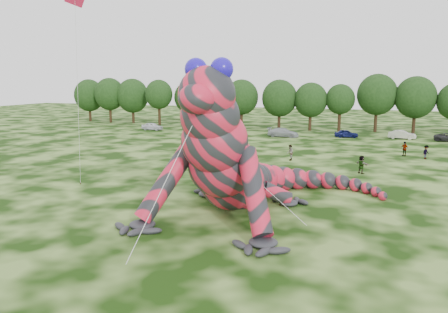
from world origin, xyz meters
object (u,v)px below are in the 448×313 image
tree_3 (159,102)px  tree_10 (377,103)px  tree_9 (340,108)px  tree_7 (279,105)px  spectator_1 (290,153)px  tree_6 (242,104)px  spectator_3 (404,149)px  spectator_5 (361,165)px  tree_2 (133,101)px  tree_1 (110,100)px  tree_4 (189,103)px  tree_8 (311,107)px  car_5 (402,135)px  car_0 (152,126)px  spectator_4 (221,138)px  spectator_0 (216,156)px  tree_5 (218,102)px  tree_11 (415,105)px  inflatable_gecko (238,136)px  tree_0 (89,100)px  car_3 (283,132)px  car_1 (207,129)px  flying_kite (75,15)px  car_2 (230,130)px  car_4 (346,134)px  spectator_2 (426,152)px

tree_3 → tree_10: (43.11, 1.51, 0.53)m
tree_3 → tree_9: (36.78, 0.28, -0.38)m
tree_7 → spectator_1: tree_7 is taller
tree_6 → spectator_3: 37.19m
spectator_5 → spectator_3: bearing=-67.7°
tree_2 → tree_10: size_ratio=0.92×
tree_1 → tree_4: 18.73m
tree_8 → car_5: tree_8 is taller
car_0 → spectator_1: (30.52, -22.72, 0.24)m
spectator_4 → car_5: bearing=-19.6°
tree_2 → tree_7: size_ratio=1.02×
tree_3 → spectator_0: (25.85, -36.08, -3.94)m
tree_1 → tree_8: size_ratio=1.10×
tree_5 → spectator_1: size_ratio=5.20×
tree_11 → spectator_3: (-2.85, -25.10, -4.12)m
inflatable_gecko → tree_0: (-52.30, 54.16, -0.69)m
tree_2 → car_3: size_ratio=1.86×
tree_3 → car_1: tree_3 is taller
spectator_3 → spectator_1: size_ratio=0.97×
tree_11 → car_3: bearing=-150.3°
inflatable_gecko → tree_0: inflatable_gecko is taller
tree_0 → car_3: bearing=-15.3°
tree_10 → tree_6: bearing=-175.7°
spectator_3 → spectator_0: spectator_3 is taller
tree_1 → spectator_3: size_ratio=5.38×
flying_kite → tree_6: flying_kite is taller
tree_11 → car_2: bearing=-159.4°
car_5 → spectator_1: (-13.63, -24.62, 0.25)m
inflatable_gecko → tree_3: bearing=126.3°
flying_kite → spectator_5: 30.24m
tree_0 → car_3: size_ratio=1.83×
inflatable_gecko → tree_5: (-20.86, 53.36, -0.55)m
tree_6 → car_4: tree_6 is taller
tree_10 → tree_4: bearing=179.8°
car_4 → tree_4: bearing=63.6°
tree_1 → car_4: size_ratio=2.55×
tree_10 → car_5: (4.14, -8.62, -4.56)m
tree_0 → spectator_4: bearing=-30.0°
tree_6 → car_2: (0.93, -9.94, -4.08)m
tree_3 → spectator_2: (49.00, -25.45, -3.88)m
car_2 → car_4: (19.54, 2.19, -0.01)m
tree_4 → spectator_2: (42.93, -27.09, -3.69)m
tree_2 → spectator_1: 52.99m
tree_1 → tree_3: bearing=-4.5°
tree_11 → spectator_0: size_ratio=6.43×
tree_5 → tree_11: size_ratio=0.97×
spectator_5 → spectator_3: (4.77, 12.57, -0.02)m
tree_7 → spectator_0: 36.03m
spectator_3 → spectator_1: 15.16m
tree_4 → tree_10: bearing=-0.2°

